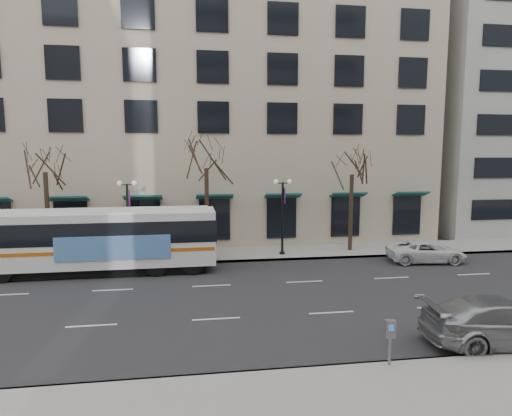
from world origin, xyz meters
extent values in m
plane|color=black|center=(0.00, 0.00, 0.00)|extent=(160.00, 160.00, 0.00)
cube|color=gray|center=(5.00, 9.00, 0.07)|extent=(80.00, 4.00, 0.15)
cube|color=tan|center=(-2.00, 21.00, 12.00)|extent=(40.00, 20.00, 24.00)
cylinder|color=black|center=(-10.00, 8.80, 2.87)|extent=(0.28, 0.28, 5.74)
cylinder|color=black|center=(0.00, 8.80, 2.97)|extent=(0.28, 0.28, 5.95)
cylinder|color=black|center=(10.00, 8.80, 2.73)|extent=(0.28, 0.28, 5.46)
cylinder|color=black|center=(-5.00, 8.20, 2.50)|extent=(0.16, 0.16, 5.00)
cylinder|color=black|center=(-5.00, 8.20, 0.15)|extent=(0.36, 0.36, 0.30)
cube|color=black|center=(-5.00, 8.20, 4.95)|extent=(0.90, 0.06, 0.06)
sphere|color=silver|center=(-5.45, 8.20, 5.05)|extent=(0.32, 0.32, 0.32)
sphere|color=silver|center=(-4.55, 8.20, 5.05)|extent=(0.32, 0.32, 0.32)
cube|color=#79207B|center=(-4.88, 8.20, 4.10)|extent=(0.04, 0.45, 1.00)
cylinder|color=black|center=(5.00, 8.20, 2.50)|extent=(0.16, 0.16, 5.00)
cylinder|color=black|center=(5.00, 8.20, 0.15)|extent=(0.36, 0.36, 0.30)
cube|color=black|center=(5.00, 8.20, 4.95)|extent=(0.90, 0.06, 0.06)
sphere|color=silver|center=(4.55, 8.20, 5.05)|extent=(0.32, 0.32, 0.32)
sphere|color=silver|center=(5.45, 8.20, 5.05)|extent=(0.32, 0.32, 0.32)
cube|color=#79207B|center=(5.12, 8.20, 4.10)|extent=(0.04, 0.45, 1.00)
cube|color=white|center=(-6.40, 5.79, 2.05)|extent=(13.50, 3.06, 3.09)
cube|color=black|center=(-6.40, 5.79, 0.31)|extent=(12.42, 2.70, 0.51)
cube|color=black|center=(-6.06, 5.80, 2.53)|extent=(12.96, 3.10, 1.24)
cube|color=#C05812|center=(-6.40, 5.79, 1.52)|extent=(13.37, 3.09, 0.20)
cube|color=#4F7FC1|center=(-5.26, 4.31, 1.74)|extent=(6.18, 0.13, 1.35)
cube|color=white|center=(-6.40, 5.79, 3.63)|extent=(12.83, 2.76, 0.09)
cylinder|color=black|center=(-11.10, 4.45, 0.56)|extent=(1.13, 0.33, 1.12)
cylinder|color=black|center=(-11.13, 7.03, 0.56)|extent=(1.13, 0.33, 1.12)
cylinder|color=black|center=(-3.01, 4.54, 0.56)|extent=(1.13, 0.33, 1.12)
cylinder|color=black|center=(-3.04, 7.12, 0.56)|extent=(1.13, 0.33, 1.12)
cylinder|color=black|center=(-0.99, 4.56, 0.56)|extent=(1.13, 0.33, 1.12)
cylinder|color=black|center=(-1.02, 7.14, 0.56)|extent=(1.13, 0.33, 1.12)
imported|color=#989B9F|center=(10.14, -6.20, 0.84)|extent=(5.98, 2.81, 1.69)
imported|color=silver|center=(13.79, 5.39, 0.67)|extent=(5.08, 2.79, 1.35)
cylinder|color=slate|center=(5.27, -7.30, 0.66)|extent=(0.09, 0.09, 1.02)
cube|color=slate|center=(5.27, -7.30, 1.34)|extent=(0.35, 0.26, 0.57)
cube|color=blue|center=(5.29, -7.40, 1.42)|extent=(0.16, 0.05, 0.20)
camera|label=1|loc=(-0.81, -19.51, 6.83)|focal=30.00mm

